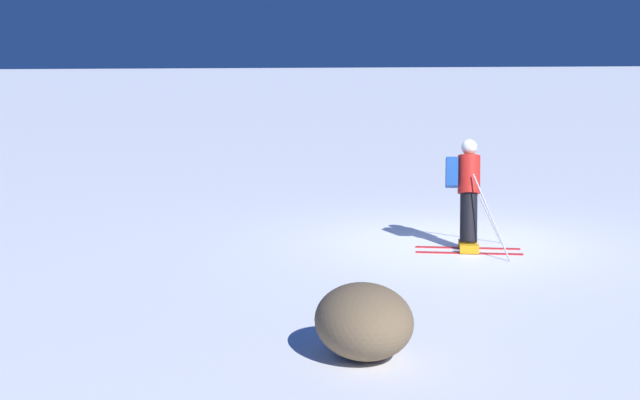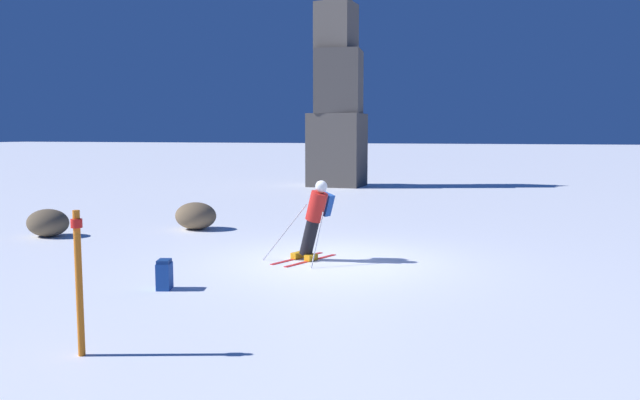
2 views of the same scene
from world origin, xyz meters
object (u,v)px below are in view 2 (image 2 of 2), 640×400
skier (315,216)px  exposed_boulder_1 (48,223)px  trail_marker (79,276)px  spare_backpack (164,275)px  exposed_boulder_0 (196,216)px  rock_pillar (337,99)px

skier → exposed_boulder_1: 7.37m
exposed_boulder_1 → trail_marker: (6.47, -6.71, 0.59)m
spare_backpack → trail_marker: bearing=177.2°
spare_backpack → exposed_boulder_0: size_ratio=0.44×
rock_pillar → exposed_boulder_0: size_ratio=8.95×
rock_pillar → skier: bearing=-74.7°
rock_pillar → spare_backpack: (3.16, -20.43, -3.98)m
trail_marker → rock_pillar: bearing=99.6°
skier → exposed_boulder_1: size_ratio=1.58×
exposed_boulder_1 → trail_marker: 9.34m
rock_pillar → trail_marker: size_ratio=5.94×
skier → trail_marker: size_ratio=0.99×
skier → exposed_boulder_0: skier is taller
skier → exposed_boulder_0: (-4.39, 2.96, -0.55)m
skier → spare_backpack: size_ratio=3.36×
rock_pillar → exposed_boulder_1: rock_pillar is taller
skier → exposed_boulder_0: size_ratio=1.49×
exposed_boulder_0 → trail_marker: (3.55, -8.91, 0.57)m
exposed_boulder_0 → trail_marker: bearing=-68.3°
skier → rock_pillar: (-4.79, 17.47, 3.31)m
spare_backpack → exposed_boulder_0: bearing=7.5°
rock_pillar → spare_backpack: rock_pillar is taller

